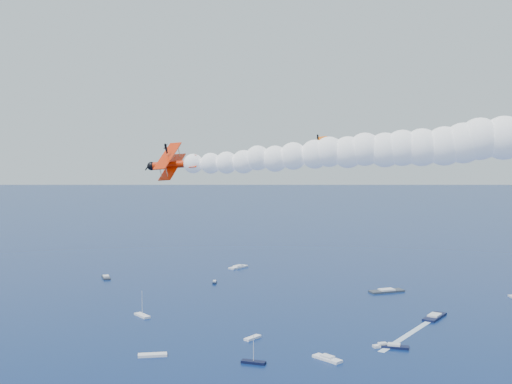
% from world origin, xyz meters
% --- Properties ---
extents(biplane_lead, '(7.97, 9.70, 8.05)m').
position_xyz_m(biplane_lead, '(3.14, 34.36, 56.47)').
color(biplane_lead, '#FF6005').
extents(biplane_trail, '(9.44, 11.56, 9.48)m').
position_xyz_m(biplane_trail, '(-13.35, 4.36, 54.45)').
color(biplane_trail, red).
extents(smoke_trail_lead, '(66.98, 8.33, 12.17)m').
position_xyz_m(smoke_trail_lead, '(36.03, 34.05, 59.00)').
color(smoke_trail_lead, white).
extents(smoke_trail_trail, '(67.64, 20.76, 12.17)m').
position_xyz_m(smoke_trail_trail, '(19.35, 7.93, 56.98)').
color(smoke_trail_trail, white).
extents(spectator_boats, '(231.24, 192.68, 0.70)m').
position_xyz_m(spectator_boats, '(-1.46, 104.24, 0.35)').
color(spectator_boats, '#292F37').
rests_on(spectator_boats, ground).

